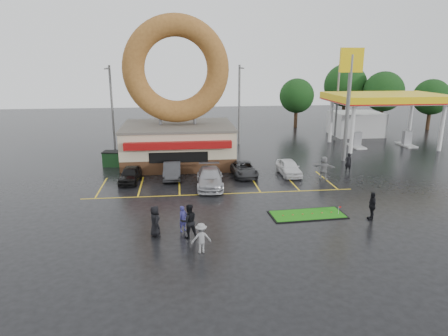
{
  "coord_description": "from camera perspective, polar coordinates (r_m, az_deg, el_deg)",
  "views": [
    {
      "loc": [
        -2.9,
        -24.24,
        9.54
      ],
      "look_at": [
        0.16,
        2.56,
        2.2
      ],
      "focal_mm": 32.0,
      "sensor_mm": 36.0,
      "label": 1
    }
  ],
  "objects": [
    {
      "name": "streetlight_left",
      "position": [
        44.98,
        -15.73,
        8.59
      ],
      "size": [
        0.4,
        2.21,
        9.0
      ],
      "color": "slate",
      "rests_on": "ground"
    },
    {
      "name": "streetlight_mid",
      "position": [
        45.93,
        2.2,
        9.26
      ],
      "size": [
        0.4,
        2.21,
        9.0
      ],
      "color": "slate",
      "rests_on": "ground"
    },
    {
      "name": "ground",
      "position": [
        26.21,
        0.29,
        -6.12
      ],
      "size": [
        120.0,
        120.0,
        0.0
      ],
      "primitive_type": "plane",
      "color": "black",
      "rests_on": "ground"
    },
    {
      "name": "person_hoodie",
      "position": [
        20.58,
        -3.27,
        -9.95
      ],
      "size": [
        1.09,
        0.71,
        1.59
      ],
      "primitive_type": "imported",
      "rotation": [
        0.0,
        0.0,
        3.26
      ],
      "color": "gray",
      "rests_on": "ground"
    },
    {
      "name": "tree_far_c",
      "position": [
        63.45,
        16.95,
        11.23
      ],
      "size": [
        6.3,
        6.3,
        9.0
      ],
      "color": "#332114",
      "rests_on": "ground"
    },
    {
      "name": "tree_far_b",
      "position": [
        63.02,
        27.51,
        8.97
      ],
      "size": [
        4.9,
        4.9,
        7.0
      ],
      "color": "#332114",
      "rests_on": "ground"
    },
    {
      "name": "person_blackjkt",
      "position": [
        22.16,
        -5.04,
        -7.57
      ],
      "size": [
        1.08,
        0.92,
        1.95
      ],
      "primitive_type": "imported",
      "rotation": [
        0.0,
        0.0,
        3.35
      ],
      "color": "black",
      "rests_on": "ground"
    },
    {
      "name": "person_cameraman",
      "position": [
        26.17,
        20.38,
        -5.09
      ],
      "size": [
        0.61,
        1.1,
        1.77
      ],
      "primitive_type": "imported",
      "rotation": [
        0.0,
        0.0,
        -1.76
      ],
      "color": "black",
      "rests_on": "ground"
    },
    {
      "name": "donut_shop",
      "position": [
        37.56,
        -6.65,
        7.35
      ],
      "size": [
        10.2,
        8.7,
        13.5
      ],
      "color": "#472B19",
      "rests_on": "ground"
    },
    {
      "name": "gas_station",
      "position": [
        50.98,
        20.43,
        7.7
      ],
      "size": [
        12.3,
        13.65,
        5.9
      ],
      "color": "silver",
      "rests_on": "ground"
    },
    {
      "name": "car_white",
      "position": [
        34.46,
        9.24,
        0.09
      ],
      "size": [
        1.61,
        3.9,
        1.32
      ],
      "primitive_type": "imported",
      "rotation": [
        0.0,
        0.0,
        0.01
      ],
      "color": "white",
      "rests_on": "ground"
    },
    {
      "name": "person_walker_near",
      "position": [
        33.71,
        14.07,
        0.02
      ],
      "size": [
        1.86,
        1.32,
        1.93
      ],
      "primitive_type": "imported",
      "rotation": [
        0.0,
        0.0,
        2.67
      ],
      "color": "gray",
      "rests_on": "ground"
    },
    {
      "name": "tree_far_a",
      "position": [
        61.61,
        21.84,
        10.1
      ],
      "size": [
        5.6,
        5.6,
        8.0
      ],
      "color": "#332114",
      "rests_on": "ground"
    },
    {
      "name": "person_walker_far",
      "position": [
        36.51,
        17.33,
        0.75
      ],
      "size": [
        0.62,
        0.41,
        1.7
      ],
      "primitive_type": "imported",
      "rotation": [
        0.0,
        0.0,
        3.13
      ],
      "color": "black",
      "rests_on": "ground"
    },
    {
      "name": "car_silver",
      "position": [
        30.85,
        -2.03,
        -1.42
      ],
      "size": [
        2.26,
        5.0,
        1.42
      ],
      "primitive_type": "imported",
      "rotation": [
        0.0,
        0.0,
        -0.05
      ],
      "color": "#A1A0A5",
      "rests_on": "ground"
    },
    {
      "name": "shell_sign",
      "position": [
        39.63,
        17.51,
        11.41
      ],
      "size": [
        2.2,
        0.36,
        10.6
      ],
      "color": "slate",
      "rests_on": "ground"
    },
    {
      "name": "person_blue",
      "position": [
        23.09,
        -5.88,
        -7.21
      ],
      "size": [
        0.65,
        0.64,
        1.52
      ],
      "primitive_type": "imported",
      "rotation": [
        0.0,
        0.0,
        0.74
      ],
      "color": "navy",
      "rests_on": "ground"
    },
    {
      "name": "person_bystander",
      "position": [
        22.66,
        -9.83,
        -7.47
      ],
      "size": [
        0.78,
        0.98,
        1.76
      ],
      "primitive_type": "imported",
      "rotation": [
        0.0,
        0.0,
        1.85
      ],
      "color": "black",
      "rests_on": "ground"
    },
    {
      "name": "streetlight_right",
      "position": [
        50.1,
        15.9,
        9.2
      ],
      "size": [
        0.4,
        2.21,
        9.0
      ],
      "color": "slate",
      "rests_on": "ground"
    },
    {
      "name": "dumpster",
      "position": [
        38.32,
        -15.47,
        1.25
      ],
      "size": [
        1.96,
        1.46,
        1.3
      ],
      "primitive_type": "cube",
      "rotation": [
        0.0,
        0.0,
        -0.15
      ],
      "color": "#19411D",
      "rests_on": "ground"
    },
    {
      "name": "car_dgrey",
      "position": [
        33.45,
        -7.42,
        -0.3
      ],
      "size": [
        1.45,
        4.05,
        1.33
      ],
      "primitive_type": "imported",
      "rotation": [
        0.0,
        0.0,
        -0.01
      ],
      "color": "#2B2B2D",
      "rests_on": "ground"
    },
    {
      "name": "tree_far_d",
      "position": [
        58.94,
        10.35,
        10.1
      ],
      "size": [
        4.9,
        4.9,
        7.0
      ],
      "color": "#332114",
      "rests_on": "ground"
    },
    {
      "name": "car_black",
      "position": [
        32.92,
        -13.27,
        -0.9
      ],
      "size": [
        1.77,
        3.79,
        1.25
      ],
      "primitive_type": "imported",
      "rotation": [
        0.0,
        0.0,
        -0.08
      ],
      "color": "black",
      "rests_on": "ground"
    },
    {
      "name": "car_grey",
      "position": [
        33.88,
        2.77,
        -0.13
      ],
      "size": [
        2.13,
        4.28,
        1.17
      ],
      "primitive_type": "imported",
      "rotation": [
        0.0,
        0.0,
        0.05
      ],
      "color": "#2B2C2E",
      "rests_on": "ground"
    },
    {
      "name": "putting_green",
      "position": [
        26.04,
        11.83,
        -6.52
      ],
      "size": [
        4.86,
        2.33,
        0.59
      ],
      "color": "black",
      "rests_on": "ground"
    }
  ]
}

